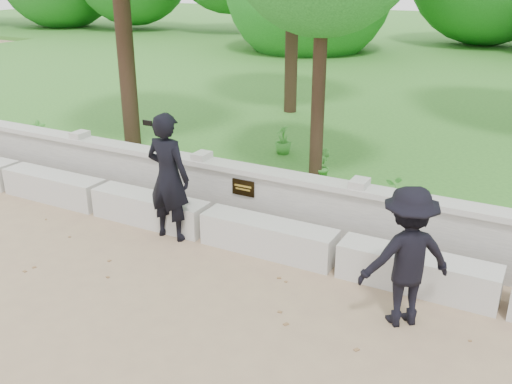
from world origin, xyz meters
TOP-DOWN VIEW (x-y plane):
  - ground at (0.00, 0.00)m, footprint 80.00×80.00m
  - lawn at (0.00, 14.00)m, footprint 40.00×22.00m
  - concrete_bench at (0.00, 1.90)m, footprint 11.90×0.45m
  - parapet_wall at (0.00, 2.60)m, footprint 12.50×0.35m
  - man_main at (-0.44, 1.67)m, footprint 0.68×0.61m
  - visitor_mid at (3.02, 1.14)m, footprint 1.15×1.10m
  - shrub_a at (-4.83, 3.30)m, footprint 0.33×0.36m
  - shrub_b at (0.84, 4.18)m, footprint 0.35×0.38m
  - shrub_c at (2.43, 3.30)m, footprint 0.66×0.65m
  - shrub_d at (-0.41, 5.28)m, footprint 0.42×0.43m

SIDE VIEW (x-z plane):
  - ground at x=0.00m, z-range 0.00..0.00m
  - lawn at x=0.00m, z-range 0.00..0.25m
  - concrete_bench at x=0.00m, z-range 0.00..0.45m
  - parapet_wall at x=0.00m, z-range 0.01..0.91m
  - shrub_c at x=2.43m, z-range 0.25..0.80m
  - shrub_b at x=0.84m, z-range 0.25..0.82m
  - shrub_a at x=-4.83m, z-range 0.25..0.82m
  - shrub_d at x=-0.41m, z-range 0.25..0.82m
  - visitor_mid at x=3.02m, z-range 0.00..1.57m
  - man_main at x=-0.44m, z-range 0.00..1.83m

